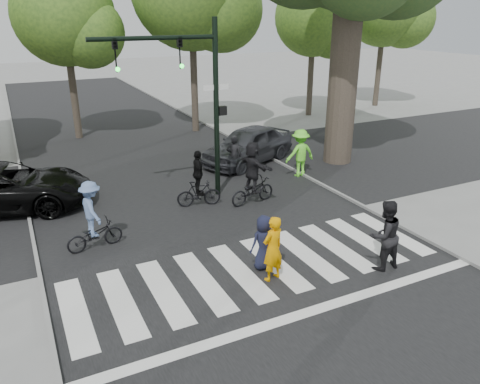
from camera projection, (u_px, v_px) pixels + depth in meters
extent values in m
plane|color=gray|center=(277.00, 286.00, 11.18)|extent=(120.00, 120.00, 0.00)
cube|color=black|center=(199.00, 212.00, 15.36)|extent=(10.00, 70.00, 0.01)
cube|color=black|center=(170.00, 183.00, 17.86)|extent=(70.00, 10.00, 0.01)
cube|color=gray|center=(33.00, 242.00, 13.24)|extent=(0.10, 70.00, 0.10)
cube|color=gray|center=(325.00, 186.00, 17.44)|extent=(0.10, 70.00, 0.10)
cube|color=silver|center=(75.00, 314.00, 10.14)|extent=(0.55, 3.00, 0.01)
cube|color=silver|center=(121.00, 302.00, 10.56)|extent=(0.55, 3.00, 0.01)
cube|color=silver|center=(164.00, 291.00, 10.98)|extent=(0.55, 3.00, 0.01)
cube|color=silver|center=(203.00, 281.00, 11.39)|extent=(0.55, 3.00, 0.01)
cube|color=silver|center=(240.00, 271.00, 11.81)|extent=(0.55, 3.00, 0.01)
cube|color=silver|center=(274.00, 263.00, 12.22)|extent=(0.55, 3.00, 0.01)
cube|color=silver|center=(306.00, 254.00, 12.64)|extent=(0.55, 3.00, 0.01)
cube|color=silver|center=(336.00, 247.00, 13.05)|extent=(0.55, 3.00, 0.01)
cube|color=silver|center=(364.00, 239.00, 13.47)|extent=(0.55, 3.00, 0.01)
cube|color=silver|center=(390.00, 233.00, 13.89)|extent=(0.55, 3.00, 0.01)
cube|color=silver|center=(305.00, 313.00, 10.18)|extent=(10.00, 0.30, 0.01)
cylinder|color=black|center=(216.00, 111.00, 15.78)|extent=(0.18, 0.18, 6.00)
cylinder|color=black|center=(154.00, 38.00, 14.08)|extent=(4.00, 0.14, 0.14)
imported|color=black|center=(180.00, 52.00, 14.57)|extent=(0.16, 0.20, 1.00)
sphere|color=#19E533|center=(182.00, 66.00, 14.62)|extent=(0.14, 0.14, 0.14)
imported|color=black|center=(116.00, 55.00, 13.74)|extent=(0.16, 0.20, 1.00)
sphere|color=#19E533|center=(118.00, 69.00, 13.79)|extent=(0.14, 0.14, 0.14)
cube|color=black|center=(222.00, 111.00, 15.87)|extent=(0.28, 0.18, 0.30)
cube|color=#FF660C|center=(225.00, 110.00, 15.91)|extent=(0.02, 0.14, 0.20)
cube|color=white|center=(216.00, 87.00, 15.49)|extent=(0.90, 0.04, 0.18)
cylinder|color=brown|center=(343.00, 80.00, 19.30)|extent=(1.20, 1.20, 7.00)
cylinder|color=brown|center=(359.00, 2.00, 18.18)|extent=(1.29, 1.74, 2.93)
cylinder|color=brown|center=(72.00, 83.00, 23.37)|extent=(0.36, 0.36, 5.60)
sphere|color=#375E21|center=(64.00, 15.00, 22.22)|extent=(4.80, 4.80, 4.80)
sphere|color=#375E21|center=(89.00, 33.00, 22.30)|extent=(3.36, 3.36, 3.36)
cylinder|color=brown|center=(194.00, 68.00, 24.58)|extent=(0.36, 0.36, 6.72)
sphere|color=#375E21|center=(221.00, 10.00, 23.29)|extent=(4.20, 4.20, 4.20)
cylinder|color=brown|center=(311.00, 71.00, 28.80)|extent=(0.36, 0.36, 5.46)
sphere|color=#375E21|center=(314.00, 17.00, 27.67)|extent=(4.60, 4.60, 4.60)
sphere|color=#375E21|center=(332.00, 31.00, 27.76)|extent=(3.22, 3.22, 3.22)
cylinder|color=brown|center=(380.00, 60.00, 31.67)|extent=(0.36, 0.36, 6.16)
sphere|color=#375E21|center=(385.00, 4.00, 30.40)|extent=(5.40, 5.40, 5.40)
sphere|color=#375E21|center=(405.00, 19.00, 30.49)|extent=(3.78, 3.78, 3.78)
imported|color=#EF9800|center=(273.00, 249.00, 11.19)|extent=(0.69, 0.54, 1.67)
imported|color=black|center=(264.00, 242.00, 11.74)|extent=(0.71, 0.47, 1.44)
imported|color=black|center=(385.00, 235.00, 11.67)|extent=(0.91, 0.72, 1.85)
imported|color=black|center=(95.00, 235.00, 12.84)|extent=(1.61, 0.76, 0.81)
imported|color=#5D78AA|center=(91.00, 209.00, 12.56)|extent=(0.72, 1.08, 1.56)
imported|color=black|center=(199.00, 193.00, 15.67)|extent=(1.53, 0.75, 0.89)
imported|color=black|center=(198.00, 173.00, 15.41)|extent=(0.57, 0.96, 1.53)
imported|color=black|center=(252.00, 191.00, 15.89)|extent=(1.78, 0.85, 0.90)
imported|color=black|center=(253.00, 167.00, 15.58)|extent=(0.75, 1.65, 1.72)
imported|color=black|center=(3.00, 187.00, 15.29)|extent=(6.02, 3.94, 1.54)
imported|color=#37383D|center=(248.00, 145.00, 20.11)|extent=(4.97, 3.57, 1.57)
imported|color=#6EF434|center=(300.00, 153.00, 18.38)|extent=(1.23, 0.71, 1.89)
imported|color=black|center=(234.00, 156.00, 18.43)|extent=(0.71, 0.61, 1.65)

